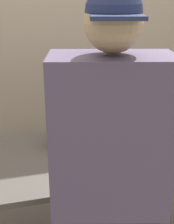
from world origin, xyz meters
The scene contains 7 objects.
desk centered at (0.00, 0.00, 0.61)m, with size 1.27×0.72×0.77m.
laptop centered at (0.14, 0.11, 0.82)m, with size 0.40×0.40×0.21m.
beer_bottle_dark centered at (-0.17, 0.10, 0.88)m, with size 0.07×0.07×0.27m.
beer_bottle_amber centered at (-0.14, 0.18, 0.89)m, with size 0.08×0.08×0.31m.
person_figure centered at (-0.05, -0.56, 0.83)m, with size 0.47×0.34×1.66m.
coffee_mug centered at (-0.11, -0.17, 0.82)m, with size 0.11×0.08×0.09m.
back_wall centered at (0.00, 0.88, 1.30)m, with size 6.00×0.10×2.60m, color tan.
Camera 1 is at (-0.39, -1.52, 1.62)m, focal length 49.69 mm.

